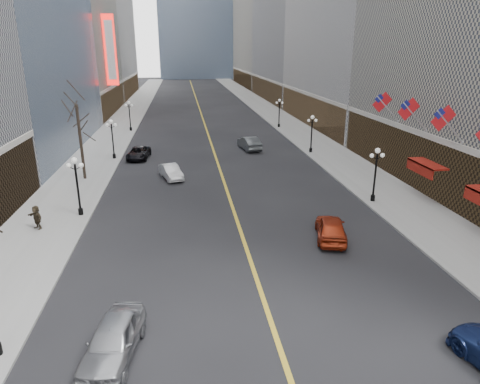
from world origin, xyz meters
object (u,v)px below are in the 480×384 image
object	(u,v)px
streetlamp_west_2	(112,135)
car_nb_far	(139,153)
car_sb_mid	(331,228)
streetlamp_east_1	(376,169)
streetlamp_east_2	(312,130)
car_nb_near	(113,340)
car_nb_mid	(171,172)
car_sb_far	(249,143)
streetlamp_west_3	(129,113)
streetlamp_west_1	(77,180)
streetlamp_east_3	(279,110)

from	to	relation	value
streetlamp_west_2	car_nb_far	xyz separation A→B (m)	(2.80, 0.01, -2.22)
streetlamp_west_2	car_sb_mid	size ratio (longest dim) A/B	0.96
streetlamp_east_1	streetlamp_east_2	size ratio (longest dim) A/B	1.00
car_nb_near	car_nb_mid	size ratio (longest dim) A/B	1.13
streetlamp_east_1	car_sb_mid	xyz separation A→B (m)	(-5.93, -6.53, -2.10)
streetlamp_east_2	car_nb_mid	bearing A→B (deg)	-152.72
streetlamp_east_1	car_sb_far	world-z (taller)	streetlamp_east_1
car_sb_mid	streetlamp_east_1	bearing A→B (deg)	-118.23
car_nb_near	car_nb_mid	distance (m)	25.94
streetlamp_west_3	car_sb_far	size ratio (longest dim) A/B	0.88
streetlamp_west_3	car_nb_far	world-z (taller)	streetlamp_west_3
streetlamp_west_1	streetlamp_east_1	bearing A→B (deg)	0.00
streetlamp_west_1	car_nb_mid	xyz separation A→B (m)	(6.71, 9.29, -2.21)
streetlamp_west_2	car_sb_mid	bearing A→B (deg)	-54.23
car_nb_near	car_nb_far	distance (m)	34.64
streetlamp_west_2	car_nb_far	distance (m)	3.57
streetlamp_west_1	car_nb_mid	world-z (taller)	streetlamp_west_1
streetlamp_west_3	car_sb_far	world-z (taller)	streetlamp_west_3
car_nb_near	car_nb_far	bearing A→B (deg)	103.09
streetlamp_east_2	car_sb_far	bearing A→B (deg)	157.62
streetlamp_east_2	streetlamp_east_3	bearing A→B (deg)	90.00
streetlamp_west_2	car_nb_near	distance (m)	34.97
car_sb_far	car_nb_mid	bearing A→B (deg)	40.82
streetlamp_west_2	car_sb_mid	world-z (taller)	streetlamp_west_2
streetlamp_west_1	streetlamp_west_2	distance (m)	18.00
streetlamp_east_1	car_nb_near	size ratio (longest dim) A/B	0.95
car_nb_near	car_nb_mid	world-z (taller)	car_nb_near
car_nb_near	car_sb_far	size ratio (longest dim) A/B	0.93
car_nb_near	streetlamp_west_1	bearing A→B (deg)	115.97
streetlamp_west_1	car_nb_far	size ratio (longest dim) A/B	0.92
car_sb_mid	streetlamp_west_3	bearing A→B (deg)	-53.42
car_sb_mid	car_sb_far	bearing A→B (deg)	-73.26
car_sb_far	car_sb_mid	bearing A→B (deg)	83.08
streetlamp_east_2	streetlamp_west_2	bearing A→B (deg)	180.00
streetlamp_west_3	streetlamp_east_2	bearing A→B (deg)	-37.33
streetlamp_east_1	car_nb_mid	xyz separation A→B (m)	(-16.89, 9.29, -2.21)
streetlamp_east_1	car_nb_far	world-z (taller)	streetlamp_east_1
streetlamp_east_3	streetlamp_west_1	distance (m)	43.05
car_nb_near	car_sb_far	distance (m)	39.29
streetlamp_east_3	car_nb_far	xyz separation A→B (m)	(-20.80, -17.99, -2.22)
streetlamp_east_1	car_sb_mid	size ratio (longest dim) A/B	0.96
streetlamp_west_1	car_sb_mid	bearing A→B (deg)	-20.28
streetlamp_west_1	car_sb_mid	distance (m)	18.96
streetlamp_west_1	car_nb_mid	distance (m)	11.67
streetlamp_east_1	streetlamp_west_3	bearing A→B (deg)	123.25
streetlamp_west_2	streetlamp_west_3	distance (m)	18.00
car_nb_mid	car_nb_far	world-z (taller)	car_nb_mid
car_sb_far	streetlamp_west_1	bearing A→B (deg)	42.40
car_nb_near	streetlamp_east_2	bearing A→B (deg)	71.24
car_sb_mid	car_sb_far	size ratio (longest dim) A/B	0.92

